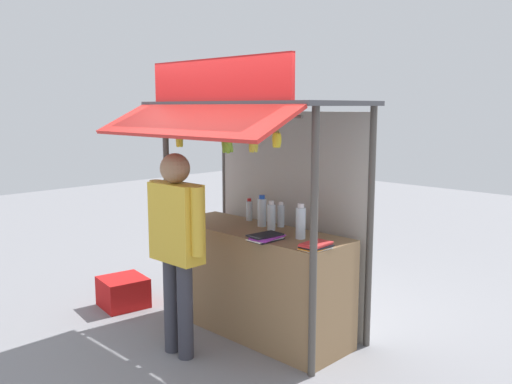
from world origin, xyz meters
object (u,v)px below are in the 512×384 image
magazine_stack_center (266,237)px  water_bottle_front_left (281,215)px  banana_bunch_inner_right (227,144)px  plastic_crate (123,292)px  water_bottle_mid_right (262,212)px  banana_bunch_rightmost (179,140)px  banana_bunch_inner_left (277,139)px  vendor_person (177,236)px  banana_bunch_leftmost (254,143)px  magazine_stack_left (316,246)px  water_bottle_rear_center (249,210)px  water_bottle_far_left (271,217)px  water_bottle_far_right (301,222)px

magazine_stack_center → water_bottle_front_left: bearing=118.5°
banana_bunch_inner_right → plastic_crate: banana_bunch_inner_right is taller
water_bottle_front_left → water_bottle_mid_right: bearing=-144.5°
banana_bunch_rightmost → banana_bunch_inner_left: size_ratio=1.25×
banana_bunch_rightmost → vendor_person: bearing=-41.4°
banana_bunch_rightmost → banana_bunch_leftmost: same height
banana_bunch_rightmost → plastic_crate: banana_bunch_rightmost is taller
banana_bunch_inner_left → vendor_person: size_ratio=0.13×
water_bottle_front_left → banana_bunch_leftmost: size_ratio=0.85×
vendor_person → magazine_stack_left: bearing=32.4°
water_bottle_front_left → banana_bunch_inner_right: size_ratio=0.78×
banana_bunch_inner_right → banana_bunch_leftmost: same height
water_bottle_rear_center → banana_bunch_leftmost: bearing=-42.7°
banana_bunch_leftmost → water_bottle_front_left: bearing=113.7°
banana_bunch_rightmost → water_bottle_far_left: bearing=35.0°
water_bottle_mid_right → banana_bunch_leftmost: 0.99m
magazine_stack_left → banana_bunch_inner_left: size_ratio=1.16×
water_bottle_far_right → plastic_crate: water_bottle_far_right is taller
magazine_stack_left → banana_bunch_rightmost: 1.65m
banana_bunch_inner_left → water_bottle_mid_right: bearing=141.1°
magazine_stack_center → magazine_stack_left: magazine_stack_left is taller
water_bottle_far_right → plastic_crate: bearing=-164.7°
water_bottle_rear_center → water_bottle_far_left: bearing=-19.6°
magazine_stack_center → banana_bunch_rightmost: bearing=-169.1°
magazine_stack_center → magazine_stack_left: size_ratio=1.16×
water_bottle_far_left → water_bottle_front_left: water_bottle_far_left is taller
magazine_stack_left → banana_bunch_inner_left: bearing=-131.2°
water_bottle_far_left → water_bottle_far_right: bearing=-9.0°
water_bottle_far_right → magazine_stack_center: bearing=-124.4°
banana_bunch_rightmost → banana_bunch_inner_left: same height
magazine_stack_left → vendor_person: size_ratio=0.15×
magazine_stack_left → banana_bunch_leftmost: (-0.46, -0.24, 0.81)m
banana_bunch_inner_right → vendor_person: 0.88m
water_bottle_rear_center → banana_bunch_inner_left: size_ratio=0.97×
banana_bunch_rightmost → plastic_crate: 1.88m
water_bottle_front_left → plastic_crate: bearing=-153.7°
water_bottle_far_left → banana_bunch_inner_left: banana_bunch_inner_left is taller
water_bottle_mid_right → magazine_stack_left: bearing=-19.3°
banana_bunch_rightmost → magazine_stack_center: bearing=10.9°
water_bottle_rear_center → banana_bunch_leftmost: 1.21m
magazine_stack_center → banana_bunch_inner_right: 0.86m
vendor_person → plastic_crate: bearing=166.7°
water_bottle_mid_right → water_bottle_far_right: 0.59m
water_bottle_rear_center → water_bottle_far_right: water_bottle_far_right is taller
water_bottle_mid_right → banana_bunch_inner_left: bearing=-38.9°
banana_bunch_leftmost → plastic_crate: banana_bunch_leftmost is taller
water_bottle_far_left → banana_bunch_rightmost: banana_bunch_rightmost is taller
water_bottle_rear_center → banana_bunch_inner_left: bearing=-34.3°
magazine_stack_center → banana_bunch_inner_left: banana_bunch_inner_left is taller
water_bottle_front_left → banana_bunch_inner_left: bearing=-50.7°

